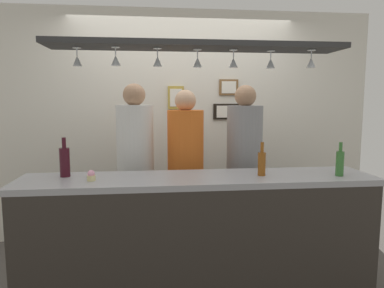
# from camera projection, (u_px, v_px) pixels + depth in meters

# --- Properties ---
(ground_plane) EXTENTS (8.00, 8.00, 0.00)m
(ground_plane) POSITION_uv_depth(u_px,v_px,m) (193.00, 279.00, 3.16)
(ground_plane) COLOR #4C4742
(back_wall) EXTENTS (4.40, 0.06, 2.60)m
(back_wall) POSITION_uv_depth(u_px,v_px,m) (182.00, 125.00, 4.08)
(back_wall) COLOR silver
(back_wall) RESTS_ON ground_plane
(bar_counter) EXTENTS (2.70, 0.55, 1.01)m
(bar_counter) POSITION_uv_depth(u_px,v_px,m) (201.00, 225.00, 2.58)
(bar_counter) COLOR #99999E
(bar_counter) RESTS_ON ground_plane
(overhead_glass_rack) EXTENTS (2.20, 0.36, 0.04)m
(overhead_glass_rack) POSITION_uv_depth(u_px,v_px,m) (198.00, 46.00, 2.62)
(overhead_glass_rack) COLOR black
(hanging_wineglass_far_left) EXTENTS (0.07, 0.07, 0.13)m
(hanging_wineglass_far_left) POSITION_uv_depth(u_px,v_px,m) (77.00, 60.00, 2.57)
(hanging_wineglass_far_left) COLOR silver
(hanging_wineglass_far_left) RESTS_ON overhead_glass_rack
(hanging_wineglass_left) EXTENTS (0.07, 0.07, 0.13)m
(hanging_wineglass_left) POSITION_uv_depth(u_px,v_px,m) (116.00, 60.00, 2.54)
(hanging_wineglass_left) COLOR silver
(hanging_wineglass_left) RESTS_ON overhead_glass_rack
(hanging_wineglass_center_left) EXTENTS (0.07, 0.07, 0.13)m
(hanging_wineglass_center_left) POSITION_uv_depth(u_px,v_px,m) (158.00, 61.00, 2.60)
(hanging_wineglass_center_left) COLOR silver
(hanging_wineglass_center_left) RESTS_ON overhead_glass_rack
(hanging_wineglass_center) EXTENTS (0.07, 0.07, 0.13)m
(hanging_wineglass_center) POSITION_uv_depth(u_px,v_px,m) (197.00, 62.00, 2.66)
(hanging_wineglass_center) COLOR silver
(hanging_wineglass_center) RESTS_ON overhead_glass_rack
(hanging_wineglass_center_right) EXTENTS (0.07, 0.07, 0.13)m
(hanging_wineglass_center_right) POSITION_uv_depth(u_px,v_px,m) (233.00, 62.00, 2.68)
(hanging_wineglass_center_right) COLOR silver
(hanging_wineglass_center_right) RESTS_ON overhead_glass_rack
(hanging_wineglass_right) EXTENTS (0.07, 0.07, 0.13)m
(hanging_wineglass_right) POSITION_uv_depth(u_px,v_px,m) (271.00, 63.00, 2.74)
(hanging_wineglass_right) COLOR silver
(hanging_wineglass_right) RESTS_ON overhead_glass_rack
(hanging_wineglass_far_right) EXTENTS (0.07, 0.07, 0.13)m
(hanging_wineglass_far_right) POSITION_uv_depth(u_px,v_px,m) (311.00, 62.00, 2.69)
(hanging_wineglass_far_right) COLOR silver
(hanging_wineglass_far_right) RESTS_ON overhead_glass_rack
(person_left_white_patterned_shirt) EXTENTS (0.34, 0.34, 1.74)m
(person_left_white_patterned_shirt) POSITION_uv_depth(u_px,v_px,m) (135.00, 158.00, 3.29)
(person_left_white_patterned_shirt) COLOR #2D334C
(person_left_white_patterned_shirt) RESTS_ON ground_plane
(person_middle_orange_shirt) EXTENTS (0.34, 0.34, 1.69)m
(person_middle_orange_shirt) POSITION_uv_depth(u_px,v_px,m) (186.00, 161.00, 3.34)
(person_middle_orange_shirt) COLOR #2D334C
(person_middle_orange_shirt) RESTS_ON ground_plane
(person_right_grey_shirt) EXTENTS (0.34, 0.34, 1.73)m
(person_right_grey_shirt) POSITION_uv_depth(u_px,v_px,m) (244.00, 157.00, 3.40)
(person_right_grey_shirt) COLOR #2D334C
(person_right_grey_shirt) RESTS_ON ground_plane
(bottle_beer_green_import) EXTENTS (0.06, 0.06, 0.26)m
(bottle_beer_green_import) POSITION_uv_depth(u_px,v_px,m) (340.00, 162.00, 2.70)
(bottle_beer_green_import) COLOR #336B2D
(bottle_beer_green_import) RESTS_ON bar_counter
(bottle_wine_dark_red) EXTENTS (0.08, 0.08, 0.30)m
(bottle_wine_dark_red) POSITION_uv_depth(u_px,v_px,m) (65.00, 161.00, 2.67)
(bottle_wine_dark_red) COLOR #380F19
(bottle_wine_dark_red) RESTS_ON bar_counter
(bottle_beer_amber_tall) EXTENTS (0.06, 0.06, 0.26)m
(bottle_beer_amber_tall) POSITION_uv_depth(u_px,v_px,m) (262.00, 163.00, 2.72)
(bottle_beer_amber_tall) COLOR brown
(bottle_beer_amber_tall) RESTS_ON bar_counter
(cupcake) EXTENTS (0.06, 0.06, 0.08)m
(cupcake) POSITION_uv_depth(u_px,v_px,m) (91.00, 176.00, 2.54)
(cupcake) COLOR beige
(cupcake) RESTS_ON bar_counter
(picture_frame_upper_small) EXTENTS (0.22, 0.02, 0.18)m
(picture_frame_upper_small) POSITION_uv_depth(u_px,v_px,m) (229.00, 87.00, 4.05)
(picture_frame_upper_small) COLOR brown
(picture_frame_upper_small) RESTS_ON back_wall
(picture_frame_lower_pair) EXTENTS (0.30, 0.02, 0.18)m
(picture_frame_lower_pair) POSITION_uv_depth(u_px,v_px,m) (226.00, 112.00, 4.08)
(picture_frame_lower_pair) COLOR black
(picture_frame_lower_pair) RESTS_ON back_wall
(picture_frame_crest) EXTENTS (0.18, 0.02, 0.26)m
(picture_frame_crest) POSITION_uv_depth(u_px,v_px,m) (176.00, 98.00, 3.99)
(picture_frame_crest) COLOR #B29338
(picture_frame_crest) RESTS_ON back_wall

